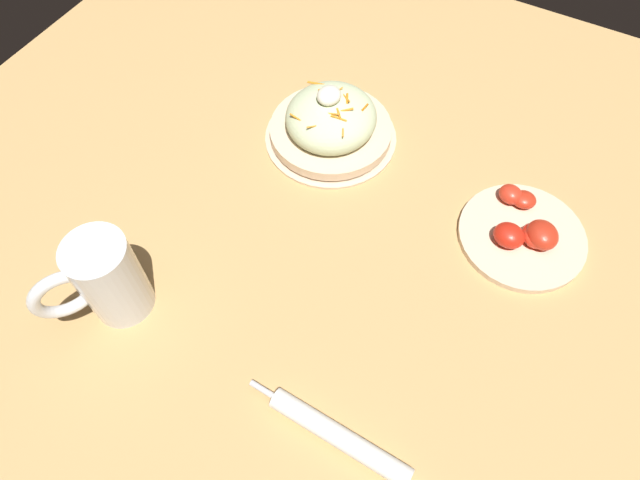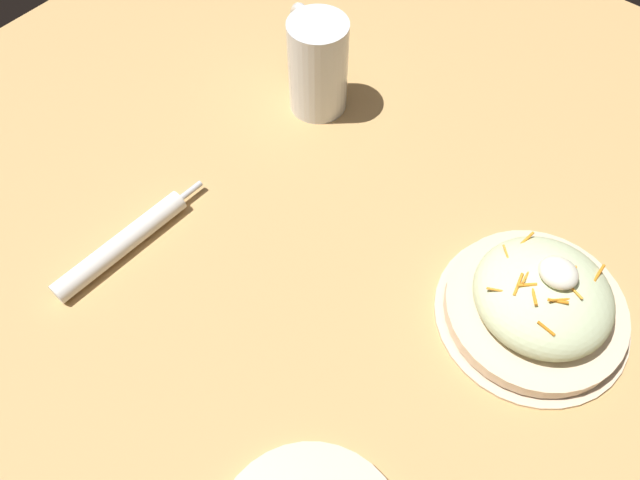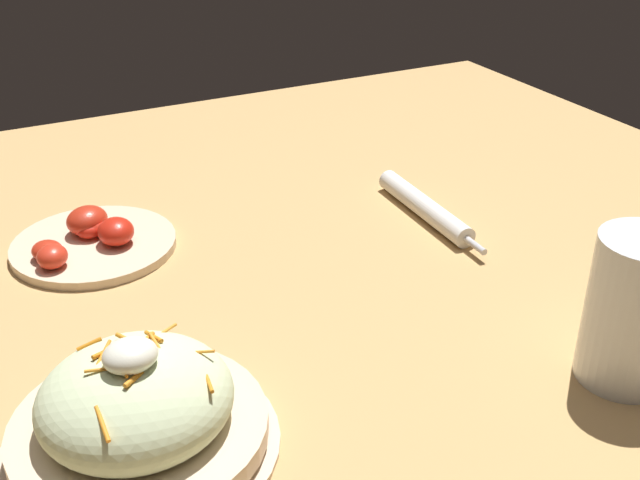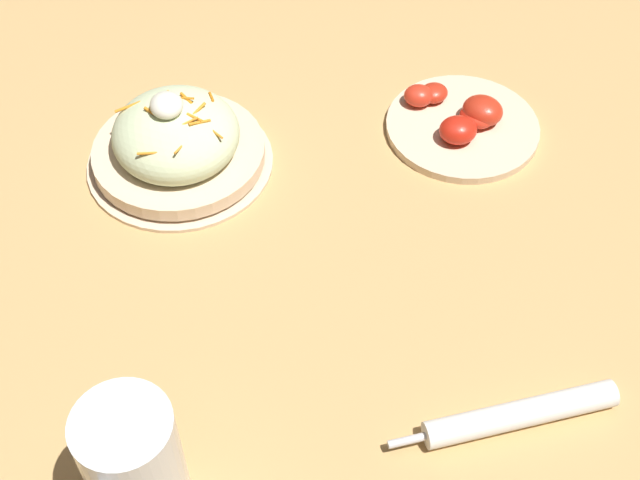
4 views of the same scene
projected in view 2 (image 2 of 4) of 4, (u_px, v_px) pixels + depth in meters
The scene contains 4 objects.
ground_plane at pixel (347, 272), 0.73m from camera, with size 1.43×1.43×0.00m, color tan.
salad_plate at pixel (539, 302), 0.67m from camera, with size 0.22×0.22×0.10m.
beer_mug at pixel (317, 67), 0.84m from camera, with size 0.13×0.10×0.14m.
napkin_roll at pixel (122, 244), 0.74m from camera, with size 0.03×0.22×0.03m.
Camera 2 is at (-0.21, 0.31, 0.64)m, focal length 34.21 mm.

